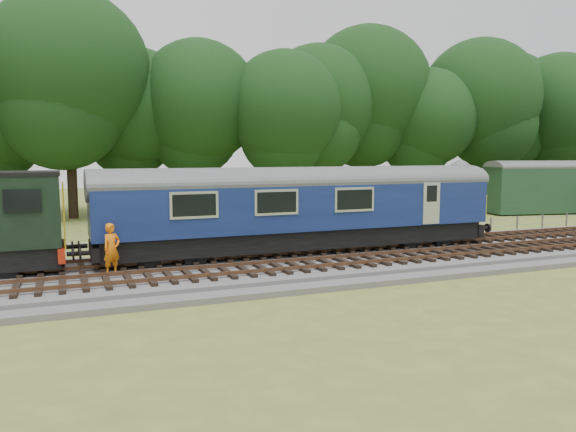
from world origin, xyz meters
name	(u,v)px	position (x,y,z in m)	size (l,w,h in m)	color
ground	(422,257)	(0.00, 0.00, 0.00)	(120.00, 120.00, 0.00)	#596C27
ballast	(422,253)	(0.00, 0.00, 0.17)	(70.00, 7.00, 0.35)	#4C4C4F
track_north	(405,243)	(0.00, 1.40, 0.42)	(67.20, 2.40, 0.21)	black
track_south	(444,253)	(0.00, -1.60, 0.42)	(67.20, 2.40, 0.21)	black
fence	(372,242)	(0.00, 4.50, 0.00)	(64.00, 0.12, 1.00)	#6B6054
tree_line	(263,211)	(0.00, 22.00, 0.00)	(70.00, 8.00, 18.00)	black
dmu_railcar	(303,202)	(-5.38, 1.40, 2.61)	(18.05, 2.86, 3.88)	black
worker	(112,249)	(-13.72, -0.41, 1.30)	(0.69, 0.45, 1.90)	orange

